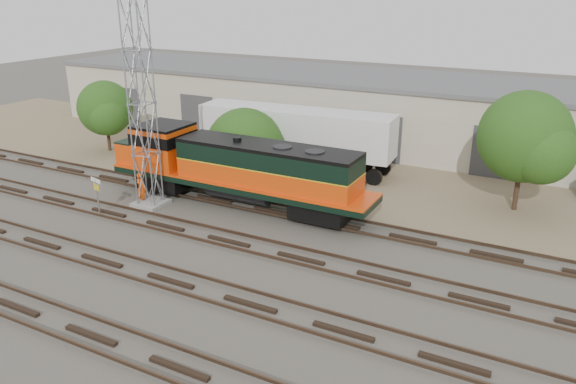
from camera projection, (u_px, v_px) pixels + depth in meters
The scene contains 12 objects.
ground at pixel (211, 255), 26.56m from camera, with size 140.00×140.00×0.00m, color #47423A.
dirt_strip at pixel (336, 168), 39.00m from camera, with size 80.00×16.00×0.02m, color #726047.
tracks at pixel (171, 281), 24.05m from camera, with size 80.00×20.40×0.28m.
warehouse at pixel (377, 110), 44.67m from camera, with size 58.40×10.40×5.30m.
locomotive at pixel (234, 167), 31.86m from camera, with size 16.33×2.87×3.93m.
signal_tower at pixel (142, 108), 30.62m from camera, with size 1.72×1.72×11.65m.
sign_post at pixel (97, 189), 30.50m from camera, with size 0.89×0.26×2.22m.
worker at pixel (141, 188), 32.54m from camera, with size 0.67×0.44×1.85m, color #F6530D.
semi_trailer at pixel (300, 132), 37.98m from camera, with size 13.70×3.67×4.17m.
tree_west at pixel (106, 110), 41.88m from camera, with size 4.31×4.10×5.37m.
tree_mid at pixel (247, 150), 35.73m from camera, with size 5.28×5.03×5.03m.
tree_east at pixel (529, 140), 30.17m from camera, with size 5.27×5.02×6.77m.
Camera 1 is at (14.38, -19.41, 12.00)m, focal length 35.00 mm.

